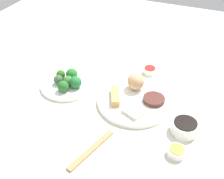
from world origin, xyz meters
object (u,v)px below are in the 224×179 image
main_plate (134,101)px  sauce_ramekin_sweet_and_sour (150,71)px  soy_sauce_bowl (185,127)px  chopsticks_pair (91,150)px  broccoli_plate (67,85)px  sauce_ramekin_hot_mustard (176,152)px

main_plate → sauce_ramekin_sweet_and_sour: (-0.22, -0.01, 0.00)m
sauce_ramekin_sweet_and_sour → soy_sauce_bowl: bearing=35.6°
main_plate → chopsticks_pair: size_ratio=1.41×
broccoli_plate → sauce_ramekin_hot_mustard: bearing=70.2°
broccoli_plate → chopsticks_pair: broccoli_plate is taller
main_plate → chopsticks_pair: main_plate is taller
broccoli_plate → soy_sauce_bowl: soy_sauce_bowl is taller
main_plate → sauce_ramekin_hot_mustard: sauce_ramekin_hot_mustard is taller
sauce_ramekin_hot_mustard → chopsticks_pair: bearing=-70.5°
sauce_ramekin_sweet_and_sour → chopsticks_pair: (0.50, -0.04, -0.01)m
chopsticks_pair → main_plate: bearing=170.0°
soy_sauce_bowl → sauce_ramekin_hot_mustard: (0.11, -0.00, -0.01)m
soy_sauce_bowl → chopsticks_pair: size_ratio=0.48×
main_plate → sauce_ramekin_hot_mustard: size_ratio=4.92×
soy_sauce_bowl → sauce_ramekin_hot_mustard: size_ratio=1.66×
main_plate → soy_sauce_bowl: bearing=70.1°
main_plate → broccoli_plate: main_plate is taller
sauce_ramekin_sweet_and_sour → broccoli_plate: bearing=-51.8°
soy_sauce_bowl → broccoli_plate: bearing=-97.8°
main_plate → soy_sauce_bowl: size_ratio=2.96×
broccoli_plate → sauce_ramekin_sweet_and_sour: (-0.23, 0.29, 0.01)m
broccoli_plate → sauce_ramekin_sweet_and_sour: bearing=128.2°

